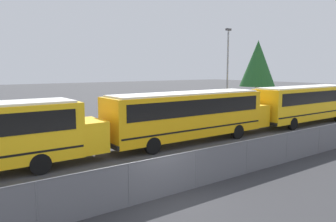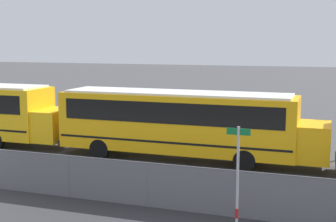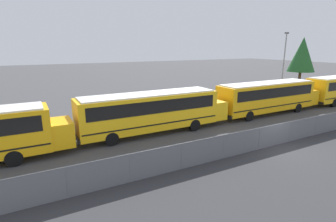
{
  "view_description": "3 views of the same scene",
  "coord_description": "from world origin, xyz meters",
  "px_view_note": "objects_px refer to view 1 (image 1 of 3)",
  "views": [
    {
      "loc": [
        -6.88,
        -9.63,
        4.79
      ],
      "look_at": [
        5.15,
        6.84,
        2.16
      ],
      "focal_mm": 35.0,
      "sensor_mm": 36.0,
      "label": 1
    },
    {
      "loc": [
        13.38,
        -14.35,
        5.59
      ],
      "look_at": [
        6.07,
        6.85,
        2.3
      ],
      "focal_mm": 50.0,
      "sensor_mm": 36.0,
      "label": 2
    },
    {
      "loc": [
        -14.9,
        -11.73,
        6.86
      ],
      "look_at": [
        -5.41,
        5.76,
        1.91
      ],
      "focal_mm": 28.0,
      "sensor_mm": 36.0,
      "label": 3
    }
  ],
  "objects_px": {
    "school_bus_3": "(307,101)",
    "tree_1": "(258,64)",
    "light_pole": "(228,69)",
    "school_bus_2": "(191,113)"
  },
  "relations": [
    {
      "from": "school_bus_2",
      "to": "school_bus_3",
      "type": "height_order",
      "value": "same"
    },
    {
      "from": "school_bus_3",
      "to": "light_pole",
      "type": "height_order",
      "value": "light_pole"
    },
    {
      "from": "school_bus_2",
      "to": "light_pole",
      "type": "bearing_deg",
      "value": 32.82
    },
    {
      "from": "light_pole",
      "to": "tree_1",
      "type": "distance_m",
      "value": 10.42
    },
    {
      "from": "light_pole",
      "to": "school_bus_2",
      "type": "bearing_deg",
      "value": -147.18
    },
    {
      "from": "light_pole",
      "to": "tree_1",
      "type": "xyz_separation_m",
      "value": [
        9.59,
        4.0,
        0.71
      ]
    },
    {
      "from": "school_bus_2",
      "to": "school_bus_3",
      "type": "bearing_deg",
      "value": -1.52
    },
    {
      "from": "school_bus_3",
      "to": "light_pole",
      "type": "bearing_deg",
      "value": 111.31
    },
    {
      "from": "light_pole",
      "to": "tree_1",
      "type": "height_order",
      "value": "light_pole"
    },
    {
      "from": "school_bus_3",
      "to": "tree_1",
      "type": "distance_m",
      "value": 13.42
    }
  ]
}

